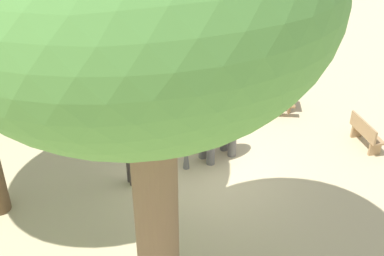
{
  "coord_description": "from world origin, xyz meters",
  "views": [
    {
      "loc": [
        -7.09,
        -7.7,
        7.59
      ],
      "look_at": [
        0.39,
        1.3,
        0.8
      ],
      "focal_mm": 43.21,
      "sensor_mm": 36.0,
      "label": 1
    }
  ],
  "objects_px": {
    "shade_tree_main": "(146,3)",
    "picnic_table_near": "(272,93)",
    "wooden_bench": "(365,132)",
    "elephant": "(212,134)",
    "market_stall_white": "(113,44)",
    "market_stall_green": "(164,31)",
    "person_handler": "(129,154)",
    "market_stall_orange": "(53,60)"
  },
  "relations": [
    {
      "from": "elephant",
      "to": "wooden_bench",
      "type": "relative_size",
      "value": 1.35
    },
    {
      "from": "elephant",
      "to": "shade_tree_main",
      "type": "height_order",
      "value": "shade_tree_main"
    },
    {
      "from": "elephant",
      "to": "market_stall_green",
      "type": "relative_size",
      "value": 0.76
    },
    {
      "from": "picnic_table_near",
      "to": "market_stall_white",
      "type": "relative_size",
      "value": 0.84
    },
    {
      "from": "market_stall_white",
      "to": "market_stall_green",
      "type": "distance_m",
      "value": 2.6
    },
    {
      "from": "elephant",
      "to": "picnic_table_near",
      "type": "height_order",
      "value": "elephant"
    },
    {
      "from": "person_handler",
      "to": "wooden_bench",
      "type": "bearing_deg",
      "value": -13.32
    },
    {
      "from": "picnic_table_near",
      "to": "market_stall_orange",
      "type": "distance_m",
      "value": 8.2
    },
    {
      "from": "shade_tree_main",
      "to": "wooden_bench",
      "type": "xyz_separation_m",
      "value": [
        8.2,
        0.69,
        -5.46
      ]
    },
    {
      "from": "market_stall_orange",
      "to": "market_stall_green",
      "type": "height_order",
      "value": "same"
    },
    {
      "from": "elephant",
      "to": "picnic_table_near",
      "type": "bearing_deg",
      "value": -158.06
    },
    {
      "from": "person_handler",
      "to": "shade_tree_main",
      "type": "bearing_deg",
      "value": -103.86
    },
    {
      "from": "elephant",
      "to": "person_handler",
      "type": "distance_m",
      "value": 2.54
    },
    {
      "from": "shade_tree_main",
      "to": "wooden_bench",
      "type": "relative_size",
      "value": 5.63
    },
    {
      "from": "person_handler",
      "to": "market_stall_green",
      "type": "distance_m",
      "value": 9.44
    },
    {
      "from": "market_stall_white",
      "to": "market_stall_green",
      "type": "xyz_separation_m",
      "value": [
        2.6,
        0.0,
        0.0
      ]
    },
    {
      "from": "picnic_table_near",
      "to": "shade_tree_main",
      "type": "bearing_deg",
      "value": 72.74
    },
    {
      "from": "wooden_bench",
      "to": "market_stall_white",
      "type": "height_order",
      "value": "market_stall_white"
    },
    {
      "from": "wooden_bench",
      "to": "market_stall_white",
      "type": "xyz_separation_m",
      "value": [
        -2.76,
        9.92,
        0.67
      ]
    },
    {
      "from": "person_handler",
      "to": "shade_tree_main",
      "type": "xyz_separation_m",
      "value": [
        -1.69,
        -3.64,
        4.99
      ]
    },
    {
      "from": "elephant",
      "to": "market_stall_white",
      "type": "bearing_deg",
      "value": -93.34
    },
    {
      "from": "person_handler",
      "to": "market_stall_white",
      "type": "xyz_separation_m",
      "value": [
        3.76,
        6.98,
        0.19
      ]
    },
    {
      "from": "elephant",
      "to": "market_stall_white",
      "type": "height_order",
      "value": "market_stall_white"
    },
    {
      "from": "elephant",
      "to": "market_stall_white",
      "type": "relative_size",
      "value": 0.76
    },
    {
      "from": "elephant",
      "to": "person_handler",
      "type": "height_order",
      "value": "person_handler"
    },
    {
      "from": "elephant",
      "to": "shade_tree_main",
      "type": "distance_m",
      "value": 7.29
    },
    {
      "from": "market_stall_green",
      "to": "wooden_bench",
      "type": "bearing_deg",
      "value": -89.1
    },
    {
      "from": "shade_tree_main",
      "to": "market_stall_white",
      "type": "relative_size",
      "value": 3.18
    },
    {
      "from": "shade_tree_main",
      "to": "picnic_table_near",
      "type": "bearing_deg",
      "value": 27.86
    },
    {
      "from": "elephant",
      "to": "picnic_table_near",
      "type": "relative_size",
      "value": 0.91
    },
    {
      "from": "person_handler",
      "to": "market_stall_green",
      "type": "height_order",
      "value": "market_stall_green"
    },
    {
      "from": "wooden_bench",
      "to": "market_stall_orange",
      "type": "xyz_separation_m",
      "value": [
        -5.36,
        9.92,
        0.67
      ]
    },
    {
      "from": "market_stall_orange",
      "to": "shade_tree_main",
      "type": "bearing_deg",
      "value": -105.02
    },
    {
      "from": "wooden_bench",
      "to": "market_stall_orange",
      "type": "height_order",
      "value": "market_stall_orange"
    },
    {
      "from": "shade_tree_main",
      "to": "picnic_table_near",
      "type": "distance_m",
      "value": 10.42
    },
    {
      "from": "person_handler",
      "to": "market_stall_green",
      "type": "relative_size",
      "value": 0.64
    },
    {
      "from": "person_handler",
      "to": "market_stall_white",
      "type": "bearing_deg",
      "value": 72.67
    },
    {
      "from": "wooden_bench",
      "to": "market_stall_green",
      "type": "xyz_separation_m",
      "value": [
        -0.16,
        9.92,
        0.67
      ]
    },
    {
      "from": "person_handler",
      "to": "market_stall_orange",
      "type": "relative_size",
      "value": 0.64
    },
    {
      "from": "picnic_table_near",
      "to": "market_stall_orange",
      "type": "height_order",
      "value": "market_stall_orange"
    },
    {
      "from": "market_stall_white",
      "to": "market_stall_green",
      "type": "bearing_deg",
      "value": 0.0
    },
    {
      "from": "shade_tree_main",
      "to": "elephant",
      "type": "bearing_deg",
      "value": 36.92
    }
  ]
}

